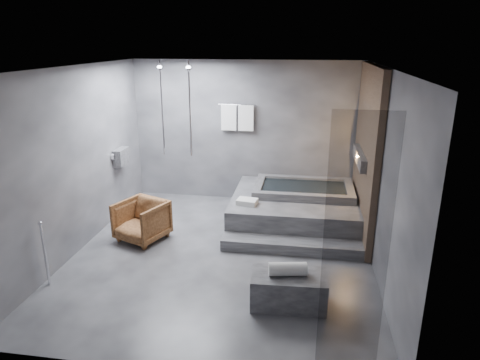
# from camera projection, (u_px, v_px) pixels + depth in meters

# --- Properties ---
(room) EXTENTS (5.00, 5.04, 2.82)m
(room) POSITION_uv_depth(u_px,v_px,m) (250.00, 142.00, 6.24)
(room) COLOR #2E2E31
(room) RESTS_ON ground
(tub_deck) EXTENTS (2.20, 2.00, 0.50)m
(tub_deck) POSITION_uv_depth(u_px,v_px,m) (294.00, 208.00, 7.74)
(tub_deck) COLOR #333336
(tub_deck) RESTS_ON ground
(tub_step) EXTENTS (2.20, 0.36, 0.18)m
(tub_step) POSITION_uv_depth(u_px,v_px,m) (291.00, 246.00, 6.68)
(tub_step) COLOR #333336
(tub_step) RESTS_ON ground
(concrete_bench) EXTENTS (0.95, 0.55, 0.42)m
(concrete_bench) POSITION_uv_depth(u_px,v_px,m) (289.00, 290.00, 5.30)
(concrete_bench) COLOR #323234
(concrete_bench) RESTS_ON ground
(driftwood_chair) EXTENTS (0.93, 0.94, 0.66)m
(driftwood_chair) POSITION_uv_depth(u_px,v_px,m) (142.00, 221.00, 7.01)
(driftwood_chair) COLOR #412310
(driftwood_chair) RESTS_ON ground
(rolled_towel) EXTENTS (0.49, 0.24, 0.17)m
(rolled_towel) POSITION_uv_depth(u_px,v_px,m) (288.00, 269.00, 5.20)
(rolled_towel) COLOR silver
(rolled_towel) RESTS_ON concrete_bench
(deck_towel) EXTENTS (0.37, 0.29, 0.09)m
(deck_towel) POSITION_uv_depth(u_px,v_px,m) (247.00, 202.00, 7.24)
(deck_towel) COLOR silver
(deck_towel) RESTS_ON tub_deck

